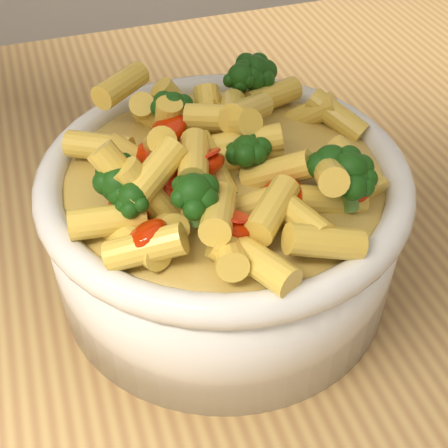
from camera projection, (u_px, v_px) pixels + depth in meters
name	position (u px, v px, depth m)	size (l,w,h in m)	color
table	(160.00, 318.00, 0.59)	(1.20, 0.80, 0.90)	#AD864A
serving_bowl	(224.00, 223.00, 0.46)	(0.26, 0.26, 0.11)	silver
pasta_salad	(224.00, 146.00, 0.41)	(0.20, 0.20, 0.05)	gold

